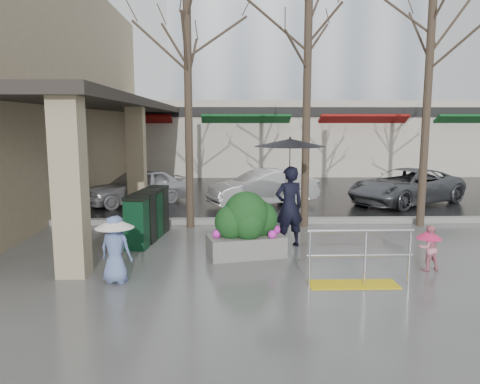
{
  "coord_description": "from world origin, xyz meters",
  "views": [
    {
      "loc": [
        -0.96,
        -9.22,
        2.92
      ],
      "look_at": [
        -0.67,
        1.47,
        1.3
      ],
      "focal_mm": 35.0,
      "sensor_mm": 36.0,
      "label": 1
    }
  ],
  "objects_px": {
    "child_pink": "(429,244)",
    "car_c": "(406,186)",
    "child_blue": "(115,243)",
    "handrail": "(357,265)",
    "tree_midwest": "(308,33)",
    "tree_west": "(187,38)",
    "woman": "(290,178)",
    "news_boxes": "(148,215)",
    "tree_mideast": "(430,48)",
    "car_b": "(263,188)",
    "planter": "(246,225)",
    "car_a": "(137,186)"
  },
  "relations": [
    {
      "from": "child_pink",
      "to": "car_c",
      "type": "relative_size",
      "value": 0.2
    },
    {
      "from": "child_blue",
      "to": "handrail",
      "type": "bearing_deg",
      "value": -165.96
    },
    {
      "from": "tree_midwest",
      "to": "car_c",
      "type": "height_order",
      "value": "tree_midwest"
    },
    {
      "from": "child_blue",
      "to": "tree_west",
      "type": "bearing_deg",
      "value": -84.82
    },
    {
      "from": "woman",
      "to": "news_boxes",
      "type": "distance_m",
      "value": 3.62
    },
    {
      "from": "tree_mideast",
      "to": "car_b",
      "type": "bearing_deg",
      "value": 142.17
    },
    {
      "from": "tree_west",
      "to": "child_pink",
      "type": "bearing_deg",
      "value": -38.52
    },
    {
      "from": "car_b",
      "to": "news_boxes",
      "type": "bearing_deg",
      "value": -57.12
    },
    {
      "from": "child_blue",
      "to": "planter",
      "type": "xyz_separation_m",
      "value": [
        2.45,
        1.63,
        -0.05
      ]
    },
    {
      "from": "tree_mideast",
      "to": "child_pink",
      "type": "distance_m",
      "value": 6.08
    },
    {
      "from": "handrail",
      "to": "car_a",
      "type": "relative_size",
      "value": 0.51
    },
    {
      "from": "tree_midwest",
      "to": "child_pink",
      "type": "distance_m",
      "value": 6.43
    },
    {
      "from": "tree_midwest",
      "to": "car_b",
      "type": "bearing_deg",
      "value": 105.53
    },
    {
      "from": "tree_west",
      "to": "planter",
      "type": "bearing_deg",
      "value": -63.45
    },
    {
      "from": "child_blue",
      "to": "car_b",
      "type": "distance_m",
      "value": 8.46
    },
    {
      "from": "woman",
      "to": "car_c",
      "type": "relative_size",
      "value": 0.57
    },
    {
      "from": "planter",
      "to": "child_blue",
      "type": "bearing_deg",
      "value": -146.39
    },
    {
      "from": "tree_west",
      "to": "car_b",
      "type": "bearing_deg",
      "value": 54.96
    },
    {
      "from": "handrail",
      "to": "child_pink",
      "type": "relative_size",
      "value": 2.09
    },
    {
      "from": "woman",
      "to": "car_a",
      "type": "height_order",
      "value": "woman"
    },
    {
      "from": "handrail",
      "to": "child_pink",
      "type": "bearing_deg",
      "value": 26.56
    },
    {
      "from": "car_b",
      "to": "car_c",
      "type": "height_order",
      "value": "same"
    },
    {
      "from": "car_b",
      "to": "car_c",
      "type": "relative_size",
      "value": 0.84
    },
    {
      "from": "child_pink",
      "to": "car_b",
      "type": "relative_size",
      "value": 0.24
    },
    {
      "from": "tree_midwest",
      "to": "handrail",
      "type": "bearing_deg",
      "value": -88.09
    },
    {
      "from": "tree_mideast",
      "to": "tree_west",
      "type": "bearing_deg",
      "value": -180.0
    },
    {
      "from": "news_boxes",
      "to": "handrail",
      "type": "bearing_deg",
      "value": -30.21
    },
    {
      "from": "car_a",
      "to": "car_b",
      "type": "xyz_separation_m",
      "value": [
        4.46,
        -0.47,
        0.0
      ]
    },
    {
      "from": "handrail",
      "to": "child_blue",
      "type": "bearing_deg",
      "value": 176.4
    },
    {
      "from": "tree_midwest",
      "to": "woman",
      "type": "relative_size",
      "value": 2.72
    },
    {
      "from": "woman",
      "to": "tree_midwest",
      "type": "bearing_deg",
      "value": -124.84
    },
    {
      "from": "child_blue",
      "to": "tree_mideast",
      "type": "bearing_deg",
      "value": -131.25
    },
    {
      "from": "tree_west",
      "to": "handrail",
      "type": "bearing_deg",
      "value": -55.01
    },
    {
      "from": "child_blue",
      "to": "car_a",
      "type": "xyz_separation_m",
      "value": [
        -1.17,
        8.27,
        -0.1
      ]
    },
    {
      "from": "tree_west",
      "to": "child_blue",
      "type": "relative_size",
      "value": 5.47
    },
    {
      "from": "woman",
      "to": "planter",
      "type": "xyz_separation_m",
      "value": [
        -1.03,
        -0.78,
        -0.95
      ]
    },
    {
      "from": "woman",
      "to": "news_boxes",
      "type": "xyz_separation_m",
      "value": [
        -3.41,
        0.7,
        -1.01
      ]
    },
    {
      "from": "news_boxes",
      "to": "car_c",
      "type": "xyz_separation_m",
      "value": [
        8.32,
        4.91,
        0.01
      ]
    },
    {
      "from": "car_b",
      "to": "handrail",
      "type": "bearing_deg",
      "value": -15.06
    },
    {
      "from": "handrail",
      "to": "tree_west",
      "type": "bearing_deg",
      "value": 124.99
    },
    {
      "from": "planter",
      "to": "news_boxes",
      "type": "bearing_deg",
      "value": 147.95
    },
    {
      "from": "woman",
      "to": "planter",
      "type": "distance_m",
      "value": 1.61
    },
    {
      "from": "planter",
      "to": "car_a",
      "type": "relative_size",
      "value": 0.48
    },
    {
      "from": "tree_mideast",
      "to": "car_c",
      "type": "distance_m",
      "value": 5.56
    },
    {
      "from": "handrail",
      "to": "child_blue",
      "type": "relative_size",
      "value": 1.53
    },
    {
      "from": "news_boxes",
      "to": "car_c",
      "type": "relative_size",
      "value": 0.5
    },
    {
      "from": "child_pink",
      "to": "news_boxes",
      "type": "bearing_deg",
      "value": -33.0
    },
    {
      "from": "car_b",
      "to": "child_blue",
      "type": "bearing_deg",
      "value": -45.51
    },
    {
      "from": "tree_west",
      "to": "car_b",
      "type": "height_order",
      "value": "tree_west"
    },
    {
      "from": "woman",
      "to": "tree_mideast",
      "type": "bearing_deg",
      "value": -168.3
    }
  ]
}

